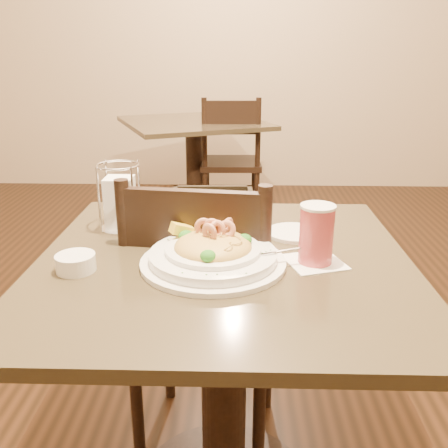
{
  "coord_description": "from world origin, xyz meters",
  "views": [
    {
      "loc": [
        0.03,
        -1.11,
        1.24
      ],
      "look_at": [
        0.0,
        0.02,
        0.84
      ],
      "focal_mm": 40.0,
      "sensor_mm": 36.0,
      "label": 1
    }
  ],
  "objects_px": {
    "dining_chair_near": "(204,313)",
    "drink_glass": "(316,235)",
    "pasta_bowl": "(213,253)",
    "dining_chair_far": "(231,158)",
    "bread_basket": "(212,209)",
    "butter_ramekin": "(76,263)",
    "main_table": "(224,343)",
    "napkin_caddy": "(120,201)",
    "side_plate": "(294,233)",
    "background_table": "(194,155)"
  },
  "relations": [
    {
      "from": "pasta_bowl",
      "to": "side_plate",
      "type": "relative_size",
      "value": 2.52
    },
    {
      "from": "dining_chair_near",
      "to": "drink_glass",
      "type": "distance_m",
      "value": 0.48
    },
    {
      "from": "main_table",
      "to": "dining_chair_far",
      "type": "height_order",
      "value": "dining_chair_far"
    },
    {
      "from": "drink_glass",
      "to": "dining_chair_far",
      "type": "bearing_deg",
      "value": 95.64
    },
    {
      "from": "background_table",
      "to": "butter_ramekin",
      "type": "relative_size",
      "value": 13.14
    },
    {
      "from": "side_plate",
      "to": "butter_ramekin",
      "type": "bearing_deg",
      "value": -154.39
    },
    {
      "from": "background_table",
      "to": "pasta_bowl",
      "type": "xyz_separation_m",
      "value": [
        0.26,
        -2.42,
        0.27
      ]
    },
    {
      "from": "napkin_caddy",
      "to": "butter_ramekin",
      "type": "bearing_deg",
      "value": -98.67
    },
    {
      "from": "pasta_bowl",
      "to": "main_table",
      "type": "bearing_deg",
      "value": 60.44
    },
    {
      "from": "pasta_bowl",
      "to": "butter_ramekin",
      "type": "xyz_separation_m",
      "value": [
        -0.31,
        -0.04,
        -0.01
      ]
    },
    {
      "from": "napkin_caddy",
      "to": "butter_ramekin",
      "type": "distance_m",
      "value": 0.29
    },
    {
      "from": "dining_chair_far",
      "to": "butter_ramekin",
      "type": "bearing_deg",
      "value": 81.1
    },
    {
      "from": "bread_basket",
      "to": "side_plate",
      "type": "bearing_deg",
      "value": -33.21
    },
    {
      "from": "dining_chair_far",
      "to": "bread_basket",
      "type": "distance_m",
      "value": 2.07
    },
    {
      "from": "dining_chair_far",
      "to": "bread_basket",
      "type": "xyz_separation_m",
      "value": [
        -0.02,
        -2.05,
        0.28
      ]
    },
    {
      "from": "main_table",
      "to": "dining_chair_near",
      "type": "xyz_separation_m",
      "value": [
        -0.06,
        0.19,
        -0.02
      ]
    },
    {
      "from": "bread_basket",
      "to": "butter_ramekin",
      "type": "bearing_deg",
      "value": -125.91
    },
    {
      "from": "dining_chair_near",
      "to": "drink_glass",
      "type": "bearing_deg",
      "value": 149.88
    },
    {
      "from": "butter_ramekin",
      "to": "napkin_caddy",
      "type": "bearing_deg",
      "value": 81.33
    },
    {
      "from": "main_table",
      "to": "butter_ramekin",
      "type": "xyz_separation_m",
      "value": [
        -0.33,
        -0.08,
        0.26
      ]
    },
    {
      "from": "dining_chair_near",
      "to": "background_table",
      "type": "bearing_deg",
      "value": -77.27
    },
    {
      "from": "dining_chair_near",
      "to": "napkin_caddy",
      "type": "distance_m",
      "value": 0.41
    },
    {
      "from": "bread_basket",
      "to": "napkin_caddy",
      "type": "relative_size",
      "value": 1.36
    },
    {
      "from": "bread_basket",
      "to": "napkin_caddy",
      "type": "bearing_deg",
      "value": -154.09
    },
    {
      "from": "background_table",
      "to": "dining_chair_near",
      "type": "bearing_deg",
      "value": -84.33
    },
    {
      "from": "bread_basket",
      "to": "side_plate",
      "type": "xyz_separation_m",
      "value": [
        0.23,
        -0.15,
        -0.02
      ]
    },
    {
      "from": "background_table",
      "to": "drink_glass",
      "type": "xyz_separation_m",
      "value": [
        0.5,
        -2.41,
        0.31
      ]
    },
    {
      "from": "background_table",
      "to": "side_plate",
      "type": "bearing_deg",
      "value": -78.08
    },
    {
      "from": "dining_chair_far",
      "to": "butter_ramekin",
      "type": "xyz_separation_m",
      "value": [
        -0.31,
        -2.45,
        0.28
      ]
    },
    {
      "from": "background_table",
      "to": "side_plate",
      "type": "distance_m",
      "value": 2.28
    },
    {
      "from": "side_plate",
      "to": "pasta_bowl",
      "type": "bearing_deg",
      "value": -135.31
    },
    {
      "from": "main_table",
      "to": "bread_basket",
      "type": "distance_m",
      "value": 0.41
    },
    {
      "from": "side_plate",
      "to": "main_table",
      "type": "bearing_deg",
      "value": -138.33
    },
    {
      "from": "pasta_bowl",
      "to": "napkin_caddy",
      "type": "relative_size",
      "value": 2.01
    },
    {
      "from": "pasta_bowl",
      "to": "napkin_caddy",
      "type": "distance_m",
      "value": 0.36
    },
    {
      "from": "side_plate",
      "to": "butter_ramekin",
      "type": "height_order",
      "value": "butter_ramekin"
    },
    {
      "from": "drink_glass",
      "to": "bread_basket",
      "type": "distance_m",
      "value": 0.43
    },
    {
      "from": "dining_chair_near",
      "to": "pasta_bowl",
      "type": "bearing_deg",
      "value": 106.8
    },
    {
      "from": "pasta_bowl",
      "to": "drink_glass",
      "type": "bearing_deg",
      "value": 4.71
    },
    {
      "from": "drink_glass",
      "to": "side_plate",
      "type": "relative_size",
      "value": 1.06
    },
    {
      "from": "dining_chair_far",
      "to": "bread_basket",
      "type": "height_order",
      "value": "dining_chair_far"
    },
    {
      "from": "main_table",
      "to": "butter_ramekin",
      "type": "height_order",
      "value": "butter_ramekin"
    },
    {
      "from": "napkin_caddy",
      "to": "bread_basket",
      "type": "bearing_deg",
      "value": 25.91
    },
    {
      "from": "pasta_bowl",
      "to": "bread_basket",
      "type": "xyz_separation_m",
      "value": [
        -0.02,
        0.36,
        -0.01
      ]
    },
    {
      "from": "main_table",
      "to": "dining_chair_near",
      "type": "relative_size",
      "value": 0.97
    },
    {
      "from": "main_table",
      "to": "dining_chair_near",
      "type": "height_order",
      "value": "dining_chair_near"
    },
    {
      "from": "main_table",
      "to": "pasta_bowl",
      "type": "bearing_deg",
      "value": -119.56
    },
    {
      "from": "main_table",
      "to": "napkin_caddy",
      "type": "distance_m",
      "value": 0.48
    },
    {
      "from": "dining_chair_near",
      "to": "drink_glass",
      "type": "height_order",
      "value": "dining_chair_near"
    },
    {
      "from": "bread_basket",
      "to": "napkin_caddy",
      "type": "xyz_separation_m",
      "value": [
        -0.25,
        -0.12,
        0.06
      ]
    }
  ]
}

